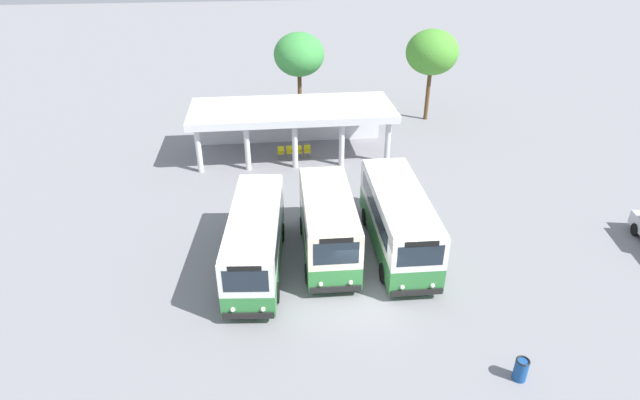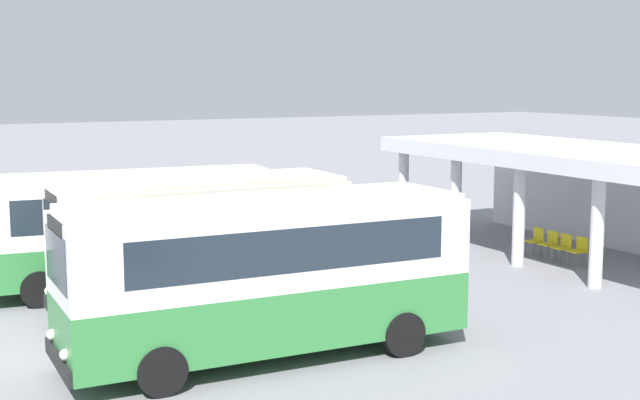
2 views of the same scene
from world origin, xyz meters
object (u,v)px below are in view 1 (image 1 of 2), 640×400
at_px(waiting_chair_second_from_end, 290,151).
at_px(waiting_chair_middle_seat, 299,151).
at_px(waiting_chair_end_by_column, 281,151).
at_px(waiting_chair_fourth_seat, 307,150).
at_px(city_bus_nearest_orange, 255,238).
at_px(city_bus_second_in_row, 328,224).
at_px(litter_bin_apron, 521,369).
at_px(city_bus_middle_cream, 398,219).

bearing_deg(waiting_chair_second_from_end, waiting_chair_middle_seat, -2.47).
xyz_separation_m(waiting_chair_end_by_column, waiting_chair_fourth_seat, (1.80, 0.04, 0.00)).
bearing_deg(waiting_chair_middle_seat, city_bus_nearest_orange, -103.19).
bearing_deg(waiting_chair_middle_seat, waiting_chair_fourth_seat, 4.76).
height_order(waiting_chair_end_by_column, waiting_chair_second_from_end, same).
height_order(waiting_chair_second_from_end, waiting_chair_middle_seat, same).
xyz_separation_m(city_bus_second_in_row, waiting_chair_end_by_column, (-1.72, 11.58, -1.26)).
bearing_deg(litter_bin_apron, waiting_chair_fourth_seat, 106.01).
height_order(city_bus_nearest_orange, litter_bin_apron, city_bus_nearest_orange).
distance_m(waiting_chair_end_by_column, waiting_chair_middle_seat, 1.20).
height_order(city_bus_nearest_orange, city_bus_middle_cream, city_bus_middle_cream).
bearing_deg(waiting_chair_fourth_seat, waiting_chair_middle_seat, -175.24).
distance_m(waiting_chair_end_by_column, litter_bin_apron, 21.29).
bearing_deg(waiting_chair_fourth_seat, city_bus_second_in_row, -90.37).
xyz_separation_m(city_bus_nearest_orange, waiting_chair_second_from_end, (2.28, 12.30, -1.17)).
relative_size(waiting_chair_end_by_column, litter_bin_apron, 0.96).
distance_m(city_bus_nearest_orange, litter_bin_apron, 12.02).
bearing_deg(litter_bin_apron, city_bus_second_in_row, 124.84).
distance_m(city_bus_middle_cream, waiting_chair_fourth_seat, 12.06).
height_order(city_bus_second_in_row, litter_bin_apron, city_bus_second_in_row).
bearing_deg(waiting_chair_fourth_seat, city_bus_middle_cream, -73.93).
height_order(city_bus_second_in_row, waiting_chair_middle_seat, city_bus_second_in_row).
bearing_deg(city_bus_nearest_orange, waiting_chair_second_from_end, 79.51).
relative_size(city_bus_second_in_row, waiting_chair_middle_seat, 7.82).
relative_size(city_bus_nearest_orange, litter_bin_apron, 8.80).
relative_size(waiting_chair_middle_seat, waiting_chair_fourth_seat, 1.00).
xyz_separation_m(city_bus_second_in_row, city_bus_middle_cream, (3.40, 0.09, -0.02)).
bearing_deg(litter_bin_apron, waiting_chair_middle_seat, 107.63).
distance_m(city_bus_middle_cream, waiting_chair_middle_seat, 12.20).
xyz_separation_m(city_bus_middle_cream, litter_bin_apron, (2.41, -8.43, -1.31)).
distance_m(waiting_chair_end_by_column, waiting_chair_fourth_seat, 1.80).
relative_size(city_bus_nearest_orange, city_bus_middle_cream, 0.98).
bearing_deg(city_bus_nearest_orange, waiting_chair_middle_seat, 76.81).
xyz_separation_m(city_bus_middle_cream, waiting_chair_fourth_seat, (-3.32, 11.53, -1.24)).
relative_size(waiting_chair_second_from_end, waiting_chair_middle_seat, 1.00).
relative_size(city_bus_nearest_orange, waiting_chair_middle_seat, 9.20).
xyz_separation_m(waiting_chair_middle_seat, litter_bin_apron, (6.33, -19.91, -0.07)).
distance_m(city_bus_middle_cream, waiting_chair_second_from_end, 12.42).
distance_m(city_bus_second_in_row, waiting_chair_second_from_end, 11.72).
distance_m(city_bus_second_in_row, litter_bin_apron, 10.25).
bearing_deg(city_bus_second_in_row, waiting_chair_end_by_column, 98.45).
distance_m(city_bus_nearest_orange, waiting_chair_second_from_end, 12.56).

